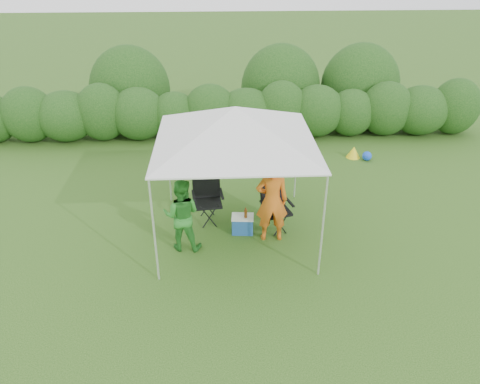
{
  "coord_description": "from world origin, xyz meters",
  "views": [
    {
      "loc": [
        -0.33,
        -7.95,
        5.61
      ],
      "look_at": [
        0.09,
        0.4,
        1.05
      ],
      "focal_mm": 35.0,
      "sensor_mm": 36.0,
      "label": 1
    }
  ],
  "objects_px": {
    "canopy": "(235,125)",
    "man": "(272,201)",
    "chair_left": "(207,195)",
    "woman": "(182,215)",
    "chair_right": "(275,204)",
    "cooler": "(243,224)"
  },
  "relations": [
    {
      "from": "woman",
      "to": "cooler",
      "type": "height_order",
      "value": "woman"
    },
    {
      "from": "canopy",
      "to": "chair_right",
      "type": "bearing_deg",
      "value": 12.63
    },
    {
      "from": "man",
      "to": "cooler",
      "type": "xyz_separation_m",
      "value": [
        -0.58,
        0.27,
        -0.71
      ]
    },
    {
      "from": "canopy",
      "to": "woman",
      "type": "bearing_deg",
      "value": -156.13
    },
    {
      "from": "chair_left",
      "to": "man",
      "type": "distance_m",
      "value": 1.6
    },
    {
      "from": "chair_right",
      "to": "cooler",
      "type": "xyz_separation_m",
      "value": [
        -0.71,
        -0.18,
        -0.37
      ]
    },
    {
      "from": "canopy",
      "to": "cooler",
      "type": "xyz_separation_m",
      "value": [
        0.15,
        0.02,
        -2.26
      ]
    },
    {
      "from": "chair_right",
      "to": "cooler",
      "type": "relative_size",
      "value": 2.03
    },
    {
      "from": "woman",
      "to": "cooler",
      "type": "distance_m",
      "value": 1.46
    },
    {
      "from": "canopy",
      "to": "chair_right",
      "type": "xyz_separation_m",
      "value": [
        0.86,
        0.19,
        -1.89
      ]
    },
    {
      "from": "canopy",
      "to": "woman",
      "type": "relative_size",
      "value": 2.01
    },
    {
      "from": "canopy",
      "to": "man",
      "type": "distance_m",
      "value": 1.73
    },
    {
      "from": "chair_right",
      "to": "chair_left",
      "type": "relative_size",
      "value": 0.93
    },
    {
      "from": "chair_right",
      "to": "man",
      "type": "xyz_separation_m",
      "value": [
        -0.13,
        -0.44,
        0.34
      ]
    },
    {
      "from": "chair_left",
      "to": "woman",
      "type": "xyz_separation_m",
      "value": [
        -0.49,
        -1.08,
        0.16
      ]
    },
    {
      "from": "man",
      "to": "woman",
      "type": "distance_m",
      "value": 1.84
    },
    {
      "from": "man",
      "to": "woman",
      "type": "relative_size",
      "value": 1.18
    },
    {
      "from": "canopy",
      "to": "chair_left",
      "type": "bearing_deg",
      "value": 135.5
    },
    {
      "from": "chair_left",
      "to": "woman",
      "type": "height_order",
      "value": "woman"
    },
    {
      "from": "man",
      "to": "chair_right",
      "type": "bearing_deg",
      "value": -107.0
    },
    {
      "from": "man",
      "to": "cooler",
      "type": "distance_m",
      "value": 0.96
    },
    {
      "from": "chair_right",
      "to": "woman",
      "type": "relative_size",
      "value": 0.65
    }
  ]
}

